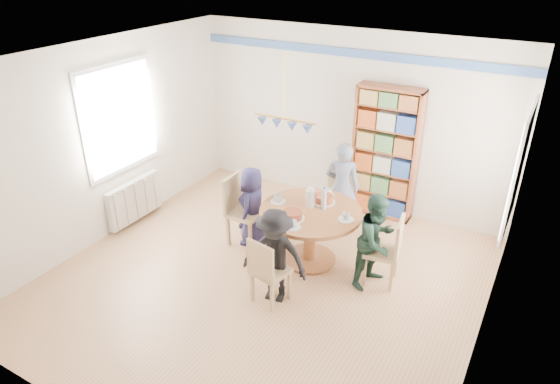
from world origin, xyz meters
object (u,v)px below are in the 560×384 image
Objects in this scene: person_near at (275,256)px; bookshelf at (385,155)px; chair_far at (339,196)px; chair_right at (389,248)px; chair_near at (266,269)px; chair_left at (240,207)px; dining_table at (310,224)px; person_far at (342,187)px; person_right at (377,241)px; radiator at (135,200)px; person_left at (252,207)px.

bookshelf is at bearing 71.88° from person_near.
chair_right is at bearing -41.73° from chair_far.
chair_left is at bearing 136.09° from chair_near.
person_far is (0.02, 0.94, 0.12)m from dining_table.
chair_left is at bearing -129.38° from bookshelf.
chair_left is (-1.05, -0.05, -0.02)m from dining_table.
bookshelf is (0.42, 0.67, 0.49)m from chair_far.
chair_right is at bearing 32.71° from person_near.
chair_right is 1.45m from chair_far.
dining_table is at bearing 105.56° from person_right.
person_far is (0.06, 1.96, 0.20)m from chair_near.
person_far is 0.68× the size of bookshelf.
person_right is at bearing -72.87° from bookshelf.
person_far is (-0.87, 0.97, 0.07)m from person_right.
radiator is at bearing -152.71° from chair_far.
chair_right is (2.08, 0.10, -0.04)m from chair_left.
person_far is at bearing 126.43° from person_left.
dining_table is at bearing 80.06° from person_left.
person_far is at bearing -114.97° from bookshelf.
radiator is at bearing -172.43° from dining_table.
person_near is at bearing -89.95° from dining_table.
chair_far is 0.78× the size of person_left.
chair_right is 0.75× the size of person_right.
person_right is at bearing 116.88° from person_far.
person_left is (0.17, 0.05, 0.02)m from chair_left.
person_far is at bearing 88.62° from dining_table.
radiator is 2.75m from chair_near.
bookshelf is at bearing 81.39° from chair_near.
bookshelf is (1.25, 1.67, 0.41)m from person_left.
chair_right is 1.35m from person_far.
chair_left is 1.35m from person_near.
person_far is at bearing 59.56° from person_right.
chair_near is 1.97m from person_far.
dining_table is (2.71, 0.36, 0.21)m from radiator.
chair_near is at bearing -119.40° from person_near.
chair_far is 0.65× the size of person_far.
chair_right is 1.05× the size of chair_near.
person_near is (0.05, -1.91, 0.10)m from chair_far.
person_left reaches higher than radiator.
person_right is at bearing 79.21° from person_left.
radiator is 3.05m from person_far.
person_near is at bearing -98.10° from bookshelf.
chair_near is at bearing 29.80° from person_left.
person_left reaches higher than dining_table.
chair_right reaches higher than radiator.
person_far is (2.74, 1.30, 0.32)m from radiator.
chair_near is 1.33m from person_left.
person_near is at bearing 70.62° from chair_near.
person_right is (3.61, 0.33, 0.25)m from radiator.
person_near is at bearing -39.11° from chair_left.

